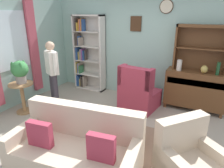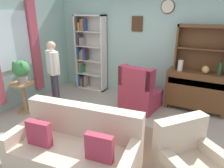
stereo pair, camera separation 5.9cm
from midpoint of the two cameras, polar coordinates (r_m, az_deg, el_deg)
ground_plane at (r=3.95m, az=-2.28°, el=-13.89°), size 5.40×4.60×0.02m
wall_back at (r=5.29m, az=9.36°, el=11.13°), size 5.00×0.09×2.80m
wall_left at (r=5.13m, az=-27.77°, el=8.81°), size 0.16×4.20×2.80m
area_rug at (r=3.64m, az=-1.90°, el=-16.84°), size 2.44×1.85×0.01m
bookshelf at (r=5.89m, az=-6.38°, el=8.46°), size 0.90×0.30×2.10m
sideboard at (r=4.99m, az=22.90°, el=-1.40°), size 1.30×0.45×0.92m
sideboard_hutch at (r=4.85m, az=24.70°, el=10.69°), size 1.10×0.26×1.00m
vase_tall at (r=4.80m, az=19.02°, el=4.97°), size 0.11×0.11×0.24m
vase_round at (r=4.77m, az=25.14°, el=3.65°), size 0.15×0.15×0.17m
bottle_wine at (r=4.74m, az=28.32°, el=3.70°), size 0.07×0.07×0.27m
couch_floral at (r=3.07m, az=-9.64°, el=-17.94°), size 1.90×1.08×0.90m
armchair_floral at (r=2.99m, az=21.78°, el=-21.04°), size 1.08×1.08×0.88m
wingback_chair at (r=4.73m, az=7.99°, el=-2.71°), size 0.88×0.90×1.05m
plant_stand at (r=4.96m, az=-23.29°, el=-2.61°), size 0.52×0.52×0.69m
potted_plant_large at (r=4.80m, az=-23.91°, el=3.69°), size 0.36×0.36×0.50m
potted_plant_small at (r=5.00m, az=-18.35°, el=-4.93°), size 0.22×0.22×0.30m
person_reading at (r=4.85m, az=-15.83°, el=3.83°), size 0.49×0.34×1.56m
coffee_table at (r=3.65m, az=1.45°, el=-10.25°), size 0.80×0.50×0.42m
book_stack at (r=3.65m, az=2.15°, el=-8.51°), size 0.18×0.16×0.05m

